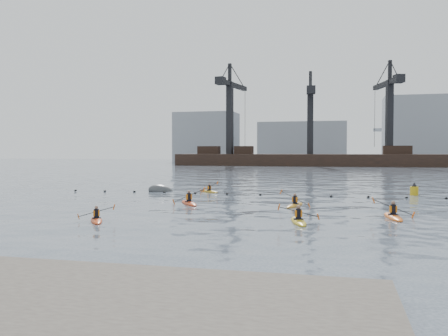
# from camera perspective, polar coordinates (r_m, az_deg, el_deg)

# --- Properties ---
(ground) EXTENTS (400.00, 400.00, 0.00)m
(ground) POSITION_cam_1_polar(r_m,az_deg,el_deg) (20.14, -8.99, -8.91)
(ground) COLOR #333E4A
(ground) RESTS_ON ground
(float_line) EXTENTS (33.24, 0.73, 0.24)m
(float_line) POSITION_cam_1_polar(r_m,az_deg,el_deg) (41.75, 2.40, -3.19)
(float_line) COLOR black
(float_line) RESTS_ON ground
(barge_pier) EXTENTS (72.00, 19.30, 29.50)m
(barge_pier) POSITION_cam_1_polar(r_m,az_deg,el_deg) (128.49, 10.20, 1.12)
(barge_pier) COLOR black
(barge_pier) RESTS_ON ground
(skyline) EXTENTS (141.00, 28.00, 22.00)m
(skyline) POSITION_cam_1_polar(r_m,az_deg,el_deg) (168.69, 11.89, 3.81)
(skyline) COLOR gray
(skyline) RESTS_ON ground
(kayaker_0) EXTENTS (2.03, 2.84, 1.01)m
(kayaker_0) POSITION_cam_1_polar(r_m,az_deg,el_deg) (26.99, -15.09, -5.98)
(kayaker_0) COLOR red
(kayaker_0) RESTS_ON ground
(kayaker_1) EXTENTS (2.22, 3.38, 1.13)m
(kayaker_1) POSITION_cam_1_polar(r_m,az_deg,el_deg) (25.84, 8.95, -6.26)
(kayaker_1) COLOR gold
(kayaker_1) RESTS_ON ground
(kayaker_2) EXTENTS (2.47, 3.38, 1.33)m
(kayaker_2) POSITION_cam_1_polar(r_m,az_deg,el_deg) (34.48, -4.24, -4.16)
(kayaker_2) COLOR #BF3612
(kayaker_2) RESTS_ON ground
(kayaker_3) EXTENTS (2.19, 3.24, 1.25)m
(kayaker_3) POSITION_cam_1_polar(r_m,az_deg,el_deg) (33.44, 8.52, -4.39)
(kayaker_3) COLOR orange
(kayaker_3) RESTS_ON ground
(kayaker_4) EXTENTS (2.41, 3.54, 1.32)m
(kayaker_4) POSITION_cam_1_polar(r_m,az_deg,el_deg) (28.93, 19.68, -5.46)
(kayaker_4) COLOR orange
(kayaker_4) RESTS_ON ground
(kayaker_5) EXTENTS (2.43, 2.38, 1.09)m
(kayaker_5) POSITION_cam_1_polar(r_m,az_deg,el_deg) (44.56, -1.78, -2.79)
(kayaker_5) COLOR #C49117
(kayaker_5) RESTS_ON ground
(mooring_buoy) EXTENTS (3.06, 2.72, 1.73)m
(mooring_buoy) POSITION_cam_1_polar(r_m,az_deg,el_deg) (45.55, -7.58, -2.81)
(mooring_buoy) COLOR #414447
(mooring_buoy) RESTS_ON ground
(nav_buoy) EXTENTS (0.70, 0.70, 1.28)m
(nav_buoy) POSITION_cam_1_polar(r_m,az_deg,el_deg) (44.45, 21.91, -2.55)
(nav_buoy) COLOR #BE9713
(nav_buoy) RESTS_ON ground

